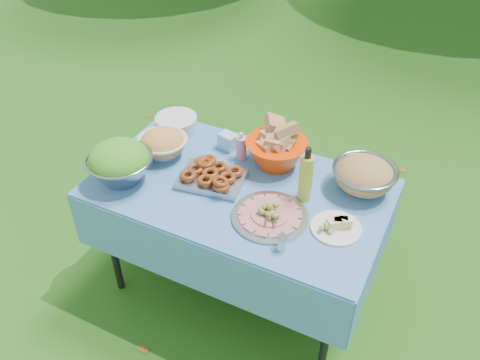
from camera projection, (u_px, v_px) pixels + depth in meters
name	position (u px, v px, depth m)	size (l,w,h in m)	color
ground	(239.00, 285.00, 3.02)	(80.00, 80.00, 0.00)	#143A0A
picnic_table	(239.00, 240.00, 2.78)	(1.46, 0.86, 0.76)	#84BBFF
salad_bowl	(120.00, 162.00, 2.52)	(0.33, 0.33, 0.22)	#96989E
pasta_bowl_white	(162.00, 143.00, 2.71)	(0.26, 0.26, 0.15)	silver
plate_stack	(176.00, 124.00, 2.91)	(0.24, 0.24, 0.09)	silver
wipes_box	(228.00, 141.00, 2.78)	(0.10, 0.07, 0.09)	#8FCDE3
sanitizer_bottle	(241.00, 146.00, 2.68)	(0.06, 0.06, 0.16)	pink
bread_bowl	(276.00, 147.00, 2.62)	(0.32, 0.32, 0.22)	#F33902
pasta_bowl_steel	(364.00, 175.00, 2.48)	(0.31, 0.31, 0.17)	#96989E
fried_tray	(212.00, 176.00, 2.54)	(0.32, 0.23, 0.08)	#A5A4A9
charcuterie_platter	(270.00, 211.00, 2.34)	(0.36, 0.36, 0.08)	#A1A5A8
oil_bottle	(306.00, 174.00, 2.38)	(0.07, 0.07, 0.30)	gold
cheese_plate	(337.00, 224.00, 2.28)	(0.23, 0.23, 0.06)	silver
shaker	(283.00, 243.00, 2.18)	(0.05, 0.05, 0.07)	silver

